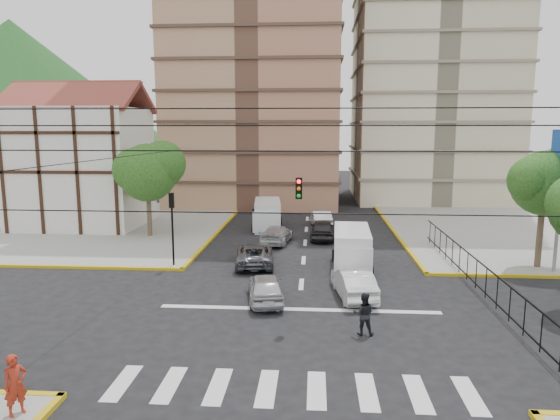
# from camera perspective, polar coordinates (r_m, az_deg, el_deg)

# --- Properties ---
(ground) EXTENTS (160.00, 160.00, 0.00)m
(ground) POSITION_cam_1_polar(r_m,az_deg,el_deg) (22.49, 2.09, -12.35)
(ground) COLOR black
(ground) RESTS_ON ground
(sidewalk_nw) EXTENTS (26.00, 26.00, 0.15)m
(sidewalk_nw) POSITION_cam_1_polar(r_m,az_deg,el_deg) (46.55, -22.42, -1.61)
(sidewalk_nw) COLOR gray
(sidewalk_nw) RESTS_ON ground
(sidewalk_ne) EXTENTS (26.00, 26.00, 0.15)m
(sidewalk_ne) POSITION_cam_1_polar(r_m,az_deg,el_deg) (45.97, 28.83, -2.19)
(sidewalk_ne) COLOR gray
(sidewalk_ne) RESTS_ON ground
(crosswalk_stripes) EXTENTS (12.00, 2.40, 0.01)m
(crosswalk_stripes) POSITION_cam_1_polar(r_m,az_deg,el_deg) (17.05, 1.35, -19.75)
(crosswalk_stripes) COLOR silver
(crosswalk_stripes) RESTS_ON ground
(stop_line) EXTENTS (13.00, 0.40, 0.01)m
(stop_line) POSITION_cam_1_polar(r_m,az_deg,el_deg) (23.60, 2.19, -11.27)
(stop_line) COLOR silver
(stop_line) RESTS_ON ground
(tudor_building) EXTENTS (10.80, 8.05, 12.23)m
(tudor_building) POSITION_cam_1_polar(r_m,az_deg,el_deg) (45.48, -21.69, 4.78)
(tudor_building) COLOR silver
(tudor_building) RESTS_ON ground
(distant_hill) EXTENTS (70.00, 70.00, 28.00)m
(distant_hill) POSITION_cam_1_polar(r_m,az_deg,el_deg) (106.75, -28.00, 11.25)
(distant_hill) COLOR #1F541C
(distant_hill) RESTS_ON ground
(park_fence) EXTENTS (0.10, 22.50, 1.66)m
(park_fence) POSITION_cam_1_polar(r_m,az_deg,el_deg) (27.98, 21.40, -8.61)
(park_fence) COLOR black
(park_fence) RESTS_ON ground
(tree_park_c) EXTENTS (4.65, 3.80, 7.25)m
(tree_park_c) POSITION_cam_1_polar(r_m,az_deg,el_deg) (32.92, 28.10, 3.03)
(tree_park_c) COLOR #473828
(tree_park_c) RESTS_ON ground
(tree_tudor) EXTENTS (5.39, 4.40, 7.43)m
(tree_tudor) POSITION_cam_1_polar(r_m,az_deg,el_deg) (39.11, -14.78, 4.45)
(tree_tudor) COLOR #473828
(tree_tudor) RESTS_ON ground
(traffic_light_nw) EXTENTS (0.28, 0.22, 4.40)m
(traffic_light_nw) POSITION_cam_1_polar(r_m,az_deg,el_deg) (30.36, -12.23, -0.76)
(traffic_light_nw) COLOR black
(traffic_light_nw) RESTS_ON ground
(traffic_light_hanging) EXTENTS (18.00, 9.12, 0.92)m
(traffic_light_hanging) POSITION_cam_1_polar(r_m,az_deg,el_deg) (19.02, 1.98, 2.08)
(traffic_light_hanging) COLOR black
(traffic_light_hanging) RESTS_ON ground
(van_right_lane) EXTENTS (2.28, 5.35, 2.38)m
(van_right_lane) POSITION_cam_1_polar(r_m,az_deg,el_deg) (29.94, 8.23, -4.61)
(van_right_lane) COLOR silver
(van_right_lane) RESTS_ON ground
(van_left_lane) EXTENTS (2.57, 5.46, 2.38)m
(van_left_lane) POSITION_cam_1_polar(r_m,az_deg,el_deg) (41.46, -1.48, -0.65)
(van_left_lane) COLOR silver
(van_left_lane) RESTS_ON ground
(car_silver_front_left) EXTENTS (2.31, 4.28, 1.38)m
(car_silver_front_left) POSITION_cam_1_polar(r_m,az_deg,el_deg) (24.44, -1.70, -8.83)
(car_silver_front_left) COLOR silver
(car_silver_front_left) RESTS_ON ground
(car_white_front_right) EXTENTS (2.17, 4.58, 1.45)m
(car_white_front_right) POSITION_cam_1_polar(r_m,az_deg,el_deg) (25.24, 8.40, -8.26)
(car_white_front_right) COLOR white
(car_white_front_right) RESTS_ON ground
(car_grey_mid_left) EXTENTS (2.77, 5.07, 1.35)m
(car_grey_mid_left) POSITION_cam_1_polar(r_m,az_deg,el_deg) (30.75, -2.94, -5.08)
(car_grey_mid_left) COLOR #56575D
(car_grey_mid_left) RESTS_ON ground
(car_silver_rear_left) EXTENTS (2.44, 4.69, 1.30)m
(car_silver_rear_left) POSITION_cam_1_polar(r_m,az_deg,el_deg) (36.53, -0.36, -2.81)
(car_silver_rear_left) COLOR silver
(car_silver_rear_left) RESTS_ON ground
(car_darkgrey_mid_right) EXTENTS (1.94, 4.52, 1.52)m
(car_darkgrey_mid_right) POSITION_cam_1_polar(r_m,az_deg,el_deg) (37.95, 4.89, -2.21)
(car_darkgrey_mid_right) COLOR #262528
(car_darkgrey_mid_right) RESTS_ON ground
(car_white_rear_right) EXTENTS (1.98, 4.49, 1.43)m
(car_white_rear_right) POSITION_cam_1_polar(r_m,az_deg,el_deg) (42.78, 4.68, -0.97)
(car_white_rear_right) COLOR silver
(car_white_rear_right) RESTS_ON ground
(pedestrian_sw_corner) EXTENTS (0.74, 0.79, 1.81)m
(pedestrian_sw_corner) POSITION_cam_1_polar(r_m,az_deg,el_deg) (16.87, -28.00, -17.22)
(pedestrian_sw_corner) COLOR #A42B19
(pedestrian_sw_corner) RESTS_ON sidewalk_sw
(pedestrian_crosswalk) EXTENTS (0.90, 0.73, 1.76)m
(pedestrian_crosswalk) POSITION_cam_1_polar(r_m,az_deg,el_deg) (20.87, 9.53, -11.63)
(pedestrian_crosswalk) COLOR black
(pedestrian_crosswalk) RESTS_ON ground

